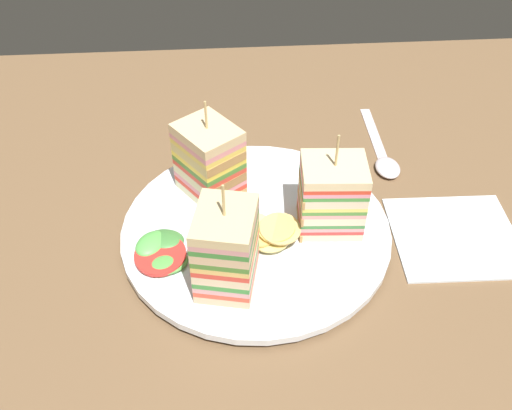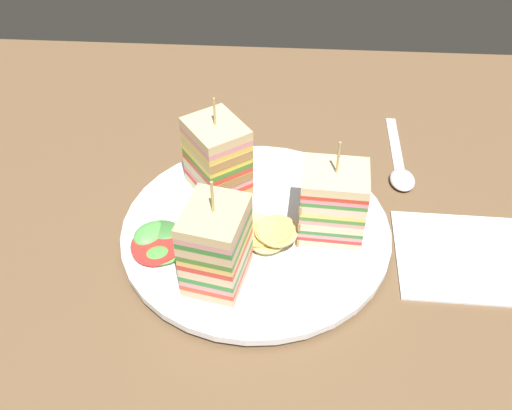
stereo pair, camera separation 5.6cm
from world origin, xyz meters
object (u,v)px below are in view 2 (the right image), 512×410
(sandwich_wedge_0, at_px, (217,157))
(spoon, at_px, (401,171))
(plate, at_px, (256,231))
(sandwich_wedge_2, at_px, (333,206))
(napkin, at_px, (460,256))
(chip_pile, at_px, (265,232))
(sandwich_wedge_1, at_px, (216,245))

(sandwich_wedge_0, xyz_separation_m, spoon, (0.20, 0.05, -0.05))
(plate, xyz_separation_m, sandwich_wedge_2, (0.07, -0.00, 0.04))
(sandwich_wedge_0, height_order, sandwich_wedge_2, sandwich_wedge_0)
(sandwich_wedge_0, xyz_separation_m, sandwich_wedge_2, (0.12, -0.06, -0.00))
(spoon, distance_m, napkin, 0.13)
(sandwich_wedge_2, relative_size, napkin, 0.87)
(plate, bearing_deg, chip_pile, -60.70)
(sandwich_wedge_1, bearing_deg, napkin, -65.55)
(chip_pile, height_order, napkin, chip_pile)
(napkin, bearing_deg, sandwich_wedge_0, 163.37)
(sandwich_wedge_1, relative_size, napkin, 0.91)
(plate, bearing_deg, sandwich_wedge_2, -3.79)
(plate, height_order, sandwich_wedge_1, sandwich_wedge_1)
(chip_pile, bearing_deg, sandwich_wedge_2, 11.83)
(plate, bearing_deg, napkin, -4.21)
(plate, height_order, napkin, plate)
(sandwich_wedge_0, relative_size, napkin, 0.89)
(sandwich_wedge_2, relative_size, chip_pile, 1.48)
(spoon, bearing_deg, sandwich_wedge_1, -46.49)
(sandwich_wedge_0, distance_m, spoon, 0.22)
(chip_pile, height_order, spoon, chip_pile)
(chip_pile, bearing_deg, sandwich_wedge_0, 125.17)
(sandwich_wedge_1, relative_size, sandwich_wedge_2, 1.05)
(chip_pile, bearing_deg, napkin, 0.94)
(sandwich_wedge_0, bearing_deg, sandwich_wedge_2, 25.16)
(spoon, height_order, napkin, spoon)
(sandwich_wedge_1, xyz_separation_m, chip_pile, (0.04, 0.05, -0.03))
(sandwich_wedge_2, bearing_deg, napkin, 179.06)
(sandwich_wedge_2, xyz_separation_m, chip_pile, (-0.06, -0.01, -0.03))
(plate, xyz_separation_m, sandwich_wedge_1, (-0.03, -0.07, 0.05))
(plate, height_order, spoon, plate)
(sandwich_wedge_0, bearing_deg, sandwich_wedge_1, -30.38)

